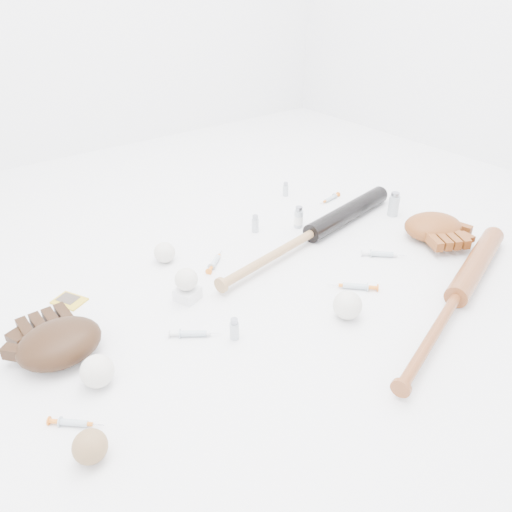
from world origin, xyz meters
TOP-DOWN VIEW (x-y plane):
  - bat_dark at (0.27, 0.09)m, footprint 0.96×0.23m
  - bat_wood at (0.33, -0.45)m, footprint 0.91×0.35m
  - glove_dark at (-0.64, 0.03)m, footprint 0.25×0.25m
  - glove_tan at (0.63, -0.16)m, footprint 0.33×0.33m
  - trading_card at (-0.55, 0.25)m, footprint 0.10×0.11m
  - pedestal at (-0.26, 0.05)m, footprint 0.08×0.08m
  - baseball_on_pedestal at (-0.26, 0.05)m, footprint 0.07×0.07m
  - baseball_left at (-0.61, -0.12)m, footprint 0.08×0.08m
  - baseball_upper at (-0.21, 0.28)m, footprint 0.07×0.07m
  - baseball_mid at (0.05, -0.29)m, footprint 0.08×0.08m
  - baseball_aged at (-0.70, -0.31)m, footprint 0.07×0.07m
  - syringe_0 at (-0.70, -0.20)m, footprint 0.12×0.11m
  - syringe_1 at (0.17, -0.21)m, footprint 0.14×0.14m
  - syringe_2 at (-0.09, 0.17)m, footprint 0.14×0.12m
  - syringe_3 at (0.38, -0.14)m, footprint 0.14×0.13m
  - syringe_4 at (0.57, 0.30)m, footprint 0.15×0.05m
  - syringe_5 at (-0.34, -0.10)m, footprint 0.14×0.11m
  - vial_0 at (0.15, 0.27)m, footprint 0.03×0.03m
  - vial_1 at (0.45, 0.45)m, footprint 0.02×0.02m
  - vial_2 at (0.30, 0.20)m, footprint 0.03×0.03m
  - vial_3 at (0.67, 0.05)m, footprint 0.04×0.04m
  - vial_4 at (-0.26, -0.18)m, footprint 0.03×0.03m

SIDE VIEW (x-z plane):
  - trading_card at x=-0.55m, z-range 0.00..0.01m
  - syringe_0 at x=-0.70m, z-range 0.00..0.02m
  - syringe_4 at x=0.57m, z-range 0.00..0.02m
  - syringe_2 at x=-0.09m, z-range 0.00..0.02m
  - syringe_5 at x=-0.34m, z-range 0.00..0.02m
  - syringe_1 at x=0.17m, z-range 0.00..0.02m
  - syringe_3 at x=0.38m, z-range 0.00..0.02m
  - pedestal at x=-0.26m, z-range 0.00..0.04m
  - vial_1 at x=0.45m, z-range 0.00..0.06m
  - vial_4 at x=-0.26m, z-range 0.00..0.06m
  - vial_0 at x=0.15m, z-range 0.00..0.07m
  - bat_wood at x=0.33m, z-range 0.00..0.07m
  - baseball_upper at x=-0.21m, z-range 0.00..0.07m
  - bat_dark at x=0.27m, z-range 0.00..0.07m
  - baseball_aged at x=-0.70m, z-range 0.00..0.07m
  - baseball_left at x=-0.61m, z-range 0.00..0.08m
  - baseball_mid at x=0.05m, z-range 0.00..0.08m
  - vial_2 at x=0.30m, z-range 0.00..0.08m
  - glove_tan at x=0.63m, z-range 0.00..0.09m
  - glove_dark at x=-0.64m, z-range 0.00..0.09m
  - vial_3 at x=0.67m, z-range 0.00..0.10m
  - baseball_on_pedestal at x=-0.26m, z-range 0.04..0.10m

